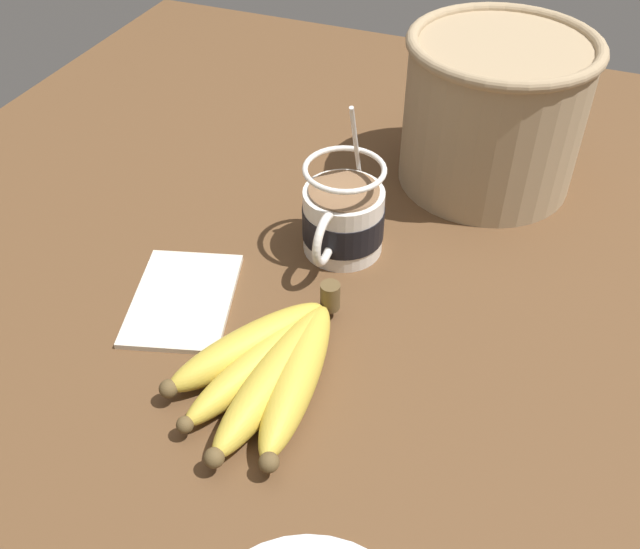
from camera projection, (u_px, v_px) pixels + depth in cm
name	position (u px, v px, depth cm)	size (l,w,h in cm)	color
table	(361.00, 282.00, 78.62)	(122.96, 122.96, 3.04)	brown
coffee_mug	(343.00, 218.00, 77.79)	(15.56, 9.05, 16.84)	white
banana_bunch	(272.00, 366.00, 64.91)	(22.34, 14.98, 4.23)	brown
woven_basket	(494.00, 110.00, 84.85)	(22.35, 22.35, 18.57)	tan
napkin	(183.00, 299.00, 73.86)	(16.73, 13.80, 0.60)	beige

